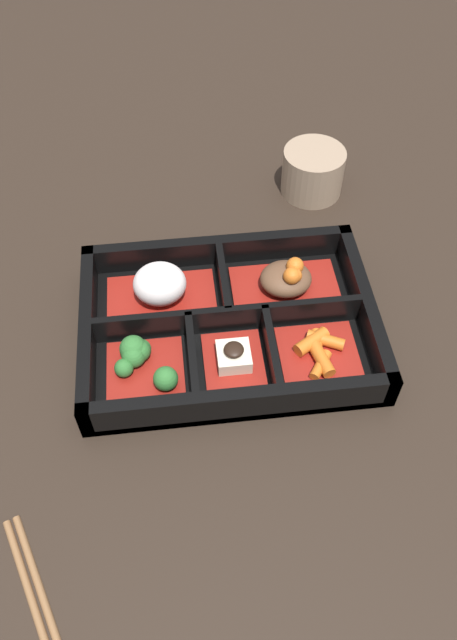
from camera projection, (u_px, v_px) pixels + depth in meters
The scene contains 10 objects.
ground_plane at pixel (228, 333), 0.71m from camera, with size 3.00×3.00×0.00m, color black.
bento_base at pixel (228, 331), 0.71m from camera, with size 0.32×0.23×0.01m.
bento_rim at pixel (229, 323), 0.69m from camera, with size 0.32×0.23×0.05m.
bowl_rice at pixel (160, 288), 0.71m from camera, with size 0.13×0.08×0.05m.
bowl_stew at pixel (287, 281), 0.73m from camera, with size 0.13×0.08×0.05m.
bowl_greens at pixel (142, 361), 0.66m from camera, with size 0.08×0.08×0.03m.
bowl_tofu at pixel (232, 359), 0.67m from camera, with size 0.06×0.08×0.03m.
bowl_carrots at pixel (319, 352), 0.68m from camera, with size 0.09×0.08×0.02m.
tea_cup at pixel (313, 171), 0.84m from camera, with size 0.08×0.08×0.06m.
chopsticks at pixel (46, 627), 0.52m from camera, with size 0.09×0.20×0.01m.
Camera 1 is at (-0.05, -0.43, 0.57)m, focal length 35.00 mm.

